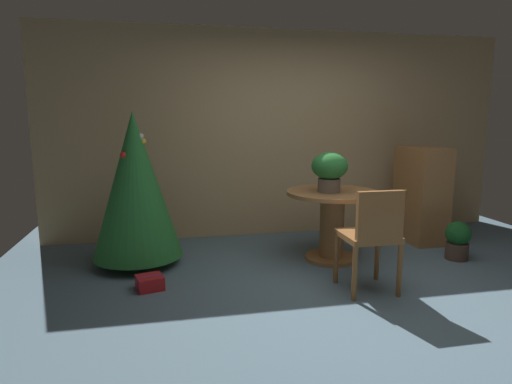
# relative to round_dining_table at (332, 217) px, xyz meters

# --- Properties ---
(ground_plane) EXTENTS (6.60, 6.60, 0.00)m
(ground_plane) POSITION_rel_round_dining_table_xyz_m (-0.23, -0.98, -0.47)
(ground_plane) COLOR slate
(back_wall_panel) EXTENTS (6.00, 0.10, 2.60)m
(back_wall_panel) POSITION_rel_round_dining_table_xyz_m (-0.23, 1.22, 0.83)
(back_wall_panel) COLOR tan
(back_wall_panel) RESTS_ON ground_plane
(round_dining_table) EXTENTS (0.98, 0.98, 0.75)m
(round_dining_table) POSITION_rel_round_dining_table_xyz_m (0.00, 0.00, 0.00)
(round_dining_table) COLOR #9E6B3D
(round_dining_table) RESTS_ON ground_plane
(flower_vase) EXTENTS (0.37, 0.37, 0.41)m
(flower_vase) POSITION_rel_round_dining_table_xyz_m (-0.06, -0.05, 0.52)
(flower_vase) COLOR #665B51
(flower_vase) RESTS_ON round_dining_table
(wooden_chair_near) EXTENTS (0.45, 0.45, 0.93)m
(wooden_chair_near) POSITION_rel_round_dining_table_xyz_m (0.00, -0.91, 0.06)
(wooden_chair_near) COLOR brown
(wooden_chair_near) RESTS_ON ground_plane
(holiday_tree) EXTENTS (0.91, 0.91, 1.58)m
(holiday_tree) POSITION_rel_round_dining_table_xyz_m (-2.02, 0.26, 0.37)
(holiday_tree) COLOR brown
(holiday_tree) RESTS_ON ground_plane
(gift_box_red) EXTENTS (0.27, 0.26, 0.12)m
(gift_box_red) POSITION_rel_round_dining_table_xyz_m (-1.89, -0.44, -0.41)
(gift_box_red) COLOR red
(gift_box_red) RESTS_ON ground_plane
(wooden_cabinet) EXTENTS (0.43, 0.67, 1.16)m
(wooden_cabinet) POSITION_rel_round_dining_table_xyz_m (1.35, 0.47, 0.11)
(wooden_cabinet) COLOR #9E6B3D
(wooden_cabinet) RESTS_ON ground_plane
(potted_plant) EXTENTS (0.26, 0.26, 0.42)m
(potted_plant) POSITION_rel_round_dining_table_xyz_m (1.34, -0.27, -0.26)
(potted_plant) COLOR #4C382D
(potted_plant) RESTS_ON ground_plane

